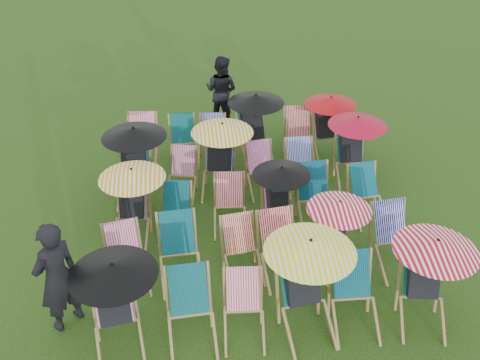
{
  "coord_description": "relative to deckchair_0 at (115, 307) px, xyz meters",
  "views": [
    {
      "loc": [
        -1.04,
        -7.18,
        5.87
      ],
      "look_at": [
        -0.18,
        0.18,
        0.9
      ],
      "focal_mm": 40.0,
      "sensor_mm": 36.0,
      "label": 1
    }
  ],
  "objects": [
    {
      "name": "person_rear",
      "position": [
        1.91,
        6.23,
        0.1
      ],
      "size": [
        0.99,
        0.94,
        1.62
      ],
      "primitive_type": "imported",
      "rotation": [
        0.0,
        0.0,
        2.59
      ],
      "color": "black",
      "rests_on": "ground"
    },
    {
      "name": "deckchair_8",
      "position": [
        1.79,
        1.18,
        -0.27
      ],
      "size": [
        0.68,
        0.87,
        0.87
      ],
      "rotation": [
        0.0,
        0.0,
        0.14
      ],
      "color": "#9A7847",
      "rests_on": "ground"
    },
    {
      "name": "ground",
      "position": [
        2.07,
        2.24,
        -0.71
      ],
      "size": [
        100.0,
        100.0,
        0.0
      ],
      "primitive_type": "plane",
      "color": "#14330B",
      "rests_on": "ground"
    },
    {
      "name": "deckchair_13",
      "position": [
        0.78,
        2.27,
        -0.29
      ],
      "size": [
        0.67,
        0.85,
        0.84
      ],
      "rotation": [
        0.0,
        0.0,
        -0.17
      ],
      "color": "#9A7847",
      "rests_on": "ground"
    },
    {
      "name": "deckchair_19",
      "position": [
        0.92,
        3.47,
        -0.29
      ],
      "size": [
        0.7,
        0.86,
        0.83
      ],
      "rotation": [
        0.0,
        0.0,
        -0.21
      ],
      "color": "#9A7847",
      "rests_on": "ground"
    },
    {
      "name": "person_left",
      "position": [
        -0.77,
        0.46,
        0.16
      ],
      "size": [
        0.74,
        0.74,
        1.74
      ],
      "primitive_type": "imported",
      "rotation": [
        0.0,
        0.0,
        3.93
      ],
      "color": "black",
      "rests_on": "ground"
    },
    {
      "name": "deckchair_25",
      "position": [
        0.99,
        4.64,
        -0.26
      ],
      "size": [
        0.62,
        0.84,
        0.89
      ],
      "rotation": [
        0.0,
        0.0,
        0.03
      ],
      "color": "#9A7847",
      "rests_on": "ground"
    },
    {
      "name": "deckchair_23",
      "position": [
        4.21,
        3.56,
        -0.02
      ],
      "size": [
        1.1,
        1.15,
        1.31
      ],
      "rotation": [
        0.0,
        0.0,
        -0.06
      ],
      "color": "#9A7847",
      "rests_on": "ground"
    },
    {
      "name": "deckchair_2",
      "position": [
        1.66,
        -0.02,
        -0.27
      ],
      "size": [
        0.63,
        0.84,
        0.87
      ],
      "rotation": [
        0.0,
        0.0,
        -0.07
      ],
      "color": "#9A7847",
      "rests_on": "ground"
    },
    {
      "name": "deckchair_21",
      "position": [
        2.43,
        3.38,
        -0.27
      ],
      "size": [
        0.66,
        0.86,
        0.88
      ],
      "rotation": [
        0.0,
        0.0,
        0.11
      ],
      "color": "#9A7847",
      "rests_on": "ground"
    },
    {
      "name": "deckchair_5",
      "position": [
        4.16,
        -0.02,
        0.0
      ],
      "size": [
        1.13,
        1.21,
        1.35
      ],
      "rotation": [
        0.0,
        0.0,
        -0.17
      ],
      "color": "#9A7847",
      "rests_on": "ground"
    },
    {
      "name": "deckchair_4",
      "position": [
        3.19,
        -0.01,
        -0.22
      ],
      "size": [
        0.67,
        0.92,
        0.98
      ],
      "rotation": [
        0.0,
        0.0,
        -0.03
      ],
      "color": "#9A7847",
      "rests_on": "ground"
    },
    {
      "name": "deckchair_14",
      "position": [
        1.71,
        2.35,
        -0.27
      ],
      "size": [
        0.65,
        0.85,
        0.88
      ],
      "rotation": [
        0.0,
        0.0,
        -0.08
      ],
      "color": "#9A7847",
      "rests_on": "ground"
    },
    {
      "name": "deckchair_29",
      "position": [
        3.98,
        4.59,
        -0.05
      ],
      "size": [
        1.05,
        1.11,
        1.25
      ],
      "rotation": [
        0.0,
        0.0,
        0.06
      ],
      "color": "#9A7847",
      "rests_on": "ground"
    },
    {
      "name": "deckchair_28",
      "position": [
        3.39,
        4.57,
        -0.23
      ],
      "size": [
        0.67,
        0.91,
        0.95
      ],
      "rotation": [
        0.0,
        0.0,
        -0.05
      ],
      "color": "#9A7847",
      "rests_on": "ground"
    },
    {
      "name": "deckchair_1",
      "position": [
        0.96,
        -0.06,
        -0.21
      ],
      "size": [
        0.7,
        0.95,
        0.99
      ],
      "rotation": [
        0.0,
        0.0,
        0.05
      ],
      "color": "#9A7847",
      "rests_on": "ground"
    },
    {
      "name": "deckchair_22",
      "position": [
        3.18,
        3.41,
        -0.27
      ],
      "size": [
        0.59,
        0.82,
        0.88
      ],
      "rotation": [
        0.0,
        0.0,
        -0.0
      ],
      "color": "#9A7847",
      "rests_on": "ground"
    },
    {
      "name": "deckchair_26",
      "position": [
        1.56,
        4.58,
        -0.26
      ],
      "size": [
        0.7,
        0.9,
        0.9
      ],
      "rotation": [
        0.0,
        0.0,
        -0.14
      ],
      "color": "#9A7847",
      "rests_on": "ground"
    },
    {
      "name": "deckchair_17",
      "position": [
        4.14,
        2.35,
        -0.26
      ],
      "size": [
        0.69,
        0.88,
        0.89
      ],
      "rotation": [
        0.0,
        0.0,
        0.13
      ],
      "color": "#9A7847",
      "rests_on": "ground"
    },
    {
      "name": "deckchair_6",
      "position": [
        0.04,
        1.16,
        -0.26
      ],
      "size": [
        0.75,
        0.93,
        0.9
      ],
      "rotation": [
        0.0,
        0.0,
        0.21
      ],
      "color": "#9A7847",
      "rests_on": "ground"
    },
    {
      "name": "deckchair_11",
      "position": [
        4.17,
        1.08,
        -0.22
      ],
      "size": [
        0.74,
        0.96,
        0.97
      ],
      "rotation": [
        0.0,
        0.0,
        0.12
      ],
      "color": "#9A7847",
      "rests_on": "ground"
    },
    {
      "name": "deckchair_12",
      "position": [
        0.08,
        2.27,
        -0.03
      ],
      "size": [
        1.08,
        1.15,
        1.28
      ],
      "rotation": [
        0.0,
        0.0,
        -0.15
      ],
      "color": "#9A7847",
      "rests_on": "ground"
    },
    {
      "name": "deckchair_0",
      "position": [
        0.0,
        0.0,
        0.0
      ],
      "size": [
        1.13,
        1.22,
        1.34
      ],
      "rotation": [
        0.0,
        0.0,
        0.15
      ],
      "color": "#9A7847",
      "rests_on": "ground"
    },
    {
      "name": "deckchair_9",
      "position": [
        2.37,
        1.1,
        -0.23
      ],
      "size": [
        0.73,
        0.94,
        0.96
      ],
      "rotation": [
        0.0,
        0.0,
        0.12
      ],
      "color": "#9A7847",
      "rests_on": "ground"
    },
    {
      "name": "deckchair_15",
      "position": [
        2.54,
        2.26,
        -0.1
      ],
      "size": [
        0.97,
        1.02,
        1.16
      ],
      "rotation": [
        0.0,
        0.0,
        0.03
      ],
      "color": "#9A7847",
      "rests_on": "ground"
    },
    {
      "name": "deckchair_24",
      "position": [
        0.14,
        4.59,
        -0.21
      ],
      "size": [
        0.75,
        0.97,
        0.99
      ],
      "rotation": [
        0.0,
        0.0,
        -0.11
      ],
      "color": "#9A7847",
      "rests_on": "ground"
    },
    {
      "name": "deckchair_18",
      "position": [
        0.07,
        3.48,
        0.02
      ],
      "size": [
        1.17,
        1.23,
        1.39
      ],
      "rotation": [
        0.0,
        0.0,
        -0.07
      ],
      "color": "#9A7847",
      "rests_on": "ground"
    },
    {
      "name": "deckchair_10",
      "position": [
        3.24,
        1.18,
        -0.09
      ],
      "size": [
        0.99,
        1.06,
        1.17
      ],
      "rotation": [
        0.0,
        0.0,
        0.12
      ],
      "color": "#9A7847",
      "rests_on": "ground"
    },
    {
      "name": "deckchair_16",
      "position": [
        3.2,
        2.33,
        -0.22
      ],
      "size": [
        0.68,
        0.92,
        0.98
      ],
      "rotation": [
        0.0,
        0.0,
        0.03
      ],
      "color": "#9A7847",
      "rests_on": "ground"
    },
    {
      "name": "deckchair_20",
      "position": [
        1.64,
        3.51,
        0.01
      ],
      "size": [
        1.14,
        1.22,
        1.36
      ],
      "rotation": [
        0.0,
        0.0,
        -0.18
      ],
      "color": "#9A7847",
      "rests_on": "ground"
    },
    {
      "name": "deckchair_7",
      "position": [
        0.83,
        1.18,
        -0.22
      ],
      "size": [
        0.7,
        0.94,
        0.97
      ],
      "rotation": [
        0.0,
        0.0,
        0.06
      ],
      "color": "#9A7847",
      "rests_on": "ground"
    },
    {
      "name": "deckchair_3",
      "position": [
        2.51,
        0.03,
        0.05
      ],
      "size": [
        1.22,
        1.31,
        1.44
      ],
      "rotation": [
        0.0,
        0.0,
        0.15
      ],
      "color": "#9A7847",
      "rests_on": "ground"
    },
    {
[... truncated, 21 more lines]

